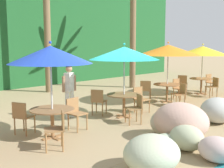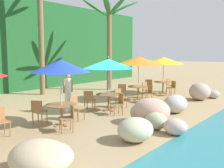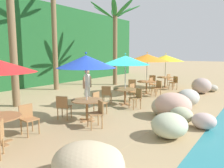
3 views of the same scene
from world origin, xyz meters
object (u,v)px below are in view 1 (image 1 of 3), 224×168
(chair_orange_seaward, at_px, (178,87))
(chair_orange_inland, at_px, (146,89))
(dining_table_teal, at_px, (124,98))
(chair_teal_left, at_px, (136,106))
(umbrella_teal, at_px, (124,53))
(chair_blue_seaward, at_px, (75,111))
(chair_yellow_seaward, at_px, (210,82))
(dining_table_yellow, at_px, (201,81))
(palm_tree_fourth, at_px, (133,9))
(dining_table_orange, at_px, (167,87))
(umbrella_yellow, at_px, (203,51))
(chair_yellow_inland, at_px, (183,83))
(umbrella_blue, at_px, (50,55))
(chair_blue_left, at_px, (58,127))
(chair_orange_left, at_px, (180,93))
(chair_teal_seaward, at_px, (140,98))
(waiter_in_white, at_px, (69,87))
(chair_blue_inland, at_px, (22,116))
(chair_yellow_left, at_px, (213,86))
(chair_teal_inland, at_px, (98,100))
(umbrella_orange, at_px, (168,50))

(chair_orange_seaward, relative_size, chair_orange_inland, 1.00)
(dining_table_teal, relative_size, chair_teal_left, 1.26)
(umbrella_teal, distance_m, chair_orange_seaward, 4.15)
(chair_blue_seaward, distance_m, chair_yellow_seaward, 8.59)
(dining_table_teal, xyz_separation_m, dining_table_yellow, (5.76, 0.36, 0.00))
(palm_tree_fourth, bearing_deg, chair_orange_seaward, -109.26)
(dining_table_orange, bearing_deg, chair_blue_seaward, -175.59)
(chair_teal_left, xyz_separation_m, umbrella_yellow, (6.09, 1.14, 1.51))
(chair_yellow_inland, bearing_deg, umbrella_blue, -171.26)
(chair_blue_left, bearing_deg, chair_yellow_inland, 13.40)
(umbrella_teal, distance_m, chair_teal_left, 1.75)
(dining_table_orange, bearing_deg, umbrella_teal, -172.76)
(chair_teal_left, relative_size, dining_table_yellow, 0.79)
(chair_orange_left, bearing_deg, umbrella_blue, 177.28)
(chair_teal_seaward, height_order, waiter_in_white, waiter_in_white)
(chair_orange_seaward, distance_m, chair_yellow_seaward, 2.78)
(chair_blue_inland, height_order, waiter_in_white, waiter_in_white)
(chair_blue_left, relative_size, chair_orange_inland, 1.00)
(dining_table_orange, relative_size, waiter_in_white, 0.65)
(chair_yellow_left, bearing_deg, umbrella_blue, 178.22)
(chair_blue_left, height_order, chair_yellow_seaward, same)
(chair_orange_seaward, xyz_separation_m, waiter_in_white, (-5.12, 0.76, 0.47))
(chair_blue_inland, bearing_deg, palm_tree_fourth, 22.41)
(chair_teal_inland, bearing_deg, umbrella_teal, -57.96)
(umbrella_orange, bearing_deg, chair_orange_left, -110.93)
(chair_blue_seaward, distance_m, chair_orange_inland, 4.53)
(chair_orange_inland, bearing_deg, dining_table_yellow, -11.70)
(dining_table_orange, relative_size, umbrella_yellow, 0.46)
(umbrella_orange, height_order, chair_orange_inland, umbrella_orange)
(dining_table_teal, distance_m, waiter_in_white, 1.77)
(chair_yellow_left, height_order, waiter_in_white, waiter_in_white)
(chair_yellow_inland, distance_m, waiter_in_white, 6.63)
(chair_blue_left, bearing_deg, chair_yellow_seaward, 7.33)
(chair_teal_left, bearing_deg, chair_blue_inland, 154.54)
(chair_yellow_inland, bearing_deg, chair_orange_seaward, -155.21)
(chair_orange_seaward, height_order, waiter_in_white, waiter_in_white)
(chair_blue_inland, xyz_separation_m, chair_yellow_seaward, (9.84, -0.26, 0.00))
(chair_blue_seaward, height_order, chair_blue_left, same)
(chair_blue_inland, xyz_separation_m, chair_teal_left, (2.89, -1.38, 0.00))
(chair_orange_inland, bearing_deg, umbrella_yellow, -11.70)
(palm_tree_fourth, bearing_deg, chair_teal_left, -138.46)
(chair_teal_left, xyz_separation_m, chair_orange_inland, (2.77, 1.83, 0.00))
(chair_blue_left, bearing_deg, chair_yellow_left, 3.46)
(chair_blue_left, bearing_deg, chair_orange_inland, 19.38)
(dining_table_teal, xyz_separation_m, chair_orange_left, (2.68, -0.42, -0.10))
(umbrella_orange, relative_size, chair_yellow_left, 2.86)
(dining_table_orange, relative_size, dining_table_yellow, 1.00)
(chair_yellow_left, bearing_deg, chair_blue_left, -176.54)
(umbrella_orange, xyz_separation_m, chair_yellow_left, (2.41, -0.79, -1.59))
(chair_orange_inland, bearing_deg, chair_teal_seaward, -147.52)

